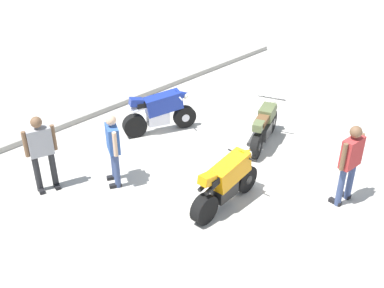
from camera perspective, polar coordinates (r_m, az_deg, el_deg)
The scene contains 8 objects.
ground_plane at distance 10.77m, azimuth 5.36°, elevation -3.13°, with size 40.00×40.00×0.00m, color #B7B2A8.
curb_edge at distance 13.70m, azimuth -9.47°, elevation 4.75°, with size 14.00×0.30×0.15m, color #9C978F.
motorcycle_blue_sportbike at distance 12.02m, azimuth -3.88°, elevation 4.03°, with size 1.86×1.01×1.14m.
motorcycle_olive_vintage at distance 11.59m, azimuth 8.74°, elevation 2.08°, with size 1.87×0.95×1.07m.
motorcycle_orange_sportbike at distance 9.35m, azimuth 4.25°, elevation -4.47°, with size 1.96×0.70×1.14m.
person_in_blue_shirt at distance 9.94m, azimuth -9.52°, elevation -0.21°, with size 0.46×0.61×1.65m.
person_in_red_shirt at distance 9.70m, azimuth 18.62°, elevation -1.82°, with size 0.68×0.33×1.76m.
person_in_gray_shirt at distance 10.09m, azimuth -17.80°, elevation -0.56°, with size 0.66×0.42×1.71m.
Camera 1 is at (-7.01, -5.60, 5.96)m, focal length 44.04 mm.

